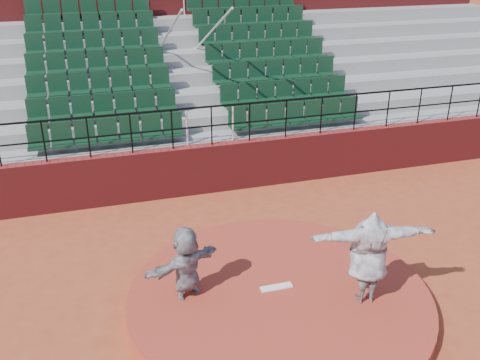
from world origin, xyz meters
name	(u,v)px	position (x,y,z in m)	size (l,w,h in m)	color
ground	(279,304)	(0.00, 0.00, 0.00)	(90.00, 90.00, 0.00)	#A14224
pitchers_mound	(279,298)	(0.00, 0.00, 0.12)	(5.50, 5.50, 0.25)	#A23624
pitching_rubber	(276,287)	(0.00, 0.15, 0.27)	(0.60, 0.15, 0.03)	white
boundary_wall	(213,168)	(0.00, 5.00, 0.65)	(24.00, 0.30, 1.30)	maroon
wall_railing	(211,117)	(0.00, 5.00, 2.03)	(24.04, 0.05, 1.03)	black
seating_deck	(184,100)	(0.00, 8.64, 1.45)	(24.00, 5.97, 4.63)	gray
press_box_facade	(160,14)	(0.00, 12.60, 3.55)	(24.00, 3.00, 7.10)	maroon
pitcher	(369,257)	(1.38, -0.60, 1.13)	(2.17, 0.59, 1.76)	black
fielder	(186,268)	(-1.61, 0.43, 0.81)	(1.50, 0.48, 1.62)	black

